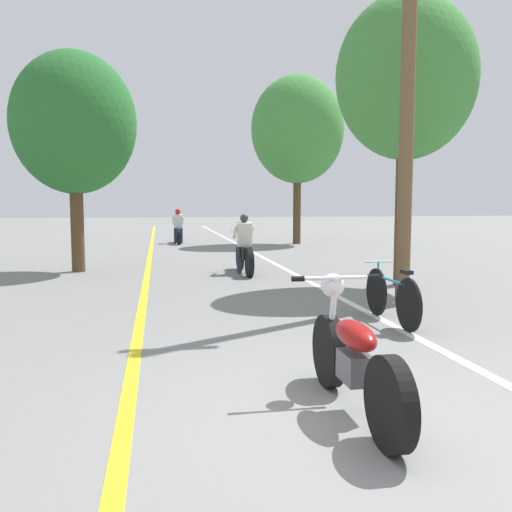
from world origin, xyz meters
TOP-DOWN VIEW (x-y plane):
  - ground_plane at (0.00, 0.00)m, footprint 120.00×120.00m
  - lane_stripe_center at (-1.70, 12.10)m, footprint 0.14×48.00m
  - lane_stripe_edge at (1.78, 12.10)m, footprint 0.14×48.00m
  - utility_pole at (2.62, 4.50)m, footprint 1.10×0.24m
  - roadside_tree_right_near at (3.54, 6.51)m, footprint 2.85×2.57m
  - roadside_tree_right_far at (4.26, 17.91)m, footprint 3.81×3.43m
  - roadside_tree_left at (-3.38, 9.98)m, footprint 2.98×2.68m
  - motorcycle_foreground at (0.12, 0.15)m, footprint 0.81×2.03m
  - motorcycle_rider_lead at (0.63, 8.94)m, footprint 0.50×2.12m
  - motorcycle_rider_far at (-0.60, 18.95)m, footprint 0.50×2.06m
  - bicycle_parked at (1.82, 3.16)m, footprint 0.44×1.80m

SIDE VIEW (x-z plane):
  - ground_plane at x=0.00m, z-range 0.00..0.00m
  - lane_stripe_center at x=-1.70m, z-range 0.00..0.01m
  - lane_stripe_edge at x=1.78m, z-range 0.00..0.01m
  - bicycle_parked at x=1.82m, z-range -0.03..0.81m
  - motorcycle_foreground at x=0.12m, z-range -0.09..0.99m
  - motorcycle_rider_lead at x=0.63m, z-range -0.18..1.25m
  - motorcycle_rider_far at x=-0.60m, z-range -0.18..1.27m
  - roadside_tree_left at x=-3.38m, z-range 0.94..6.28m
  - utility_pole at x=2.62m, z-range 0.09..7.55m
  - roadside_tree_right_near at x=3.54m, z-range 1.25..7.11m
  - roadside_tree_right_far at x=4.26m, z-range 1.23..8.11m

